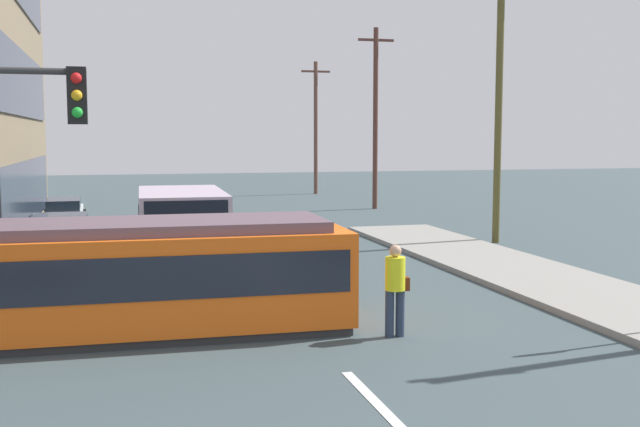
% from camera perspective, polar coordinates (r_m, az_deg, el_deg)
% --- Properties ---
extents(ground_plane, '(120.00, 120.00, 0.00)m').
position_cam_1_polar(ground_plane, '(14.50, -1.28, -8.56)').
color(ground_plane, '#3C4C4F').
extents(lane_stripe_2, '(0.16, 2.40, 0.01)m').
position_cam_1_polar(lane_stripe_2, '(10.82, 3.89, -13.60)').
color(lane_stripe_2, silver).
rests_on(lane_stripe_2, ground).
extents(lane_stripe_3, '(0.16, 2.40, 0.01)m').
position_cam_1_polar(lane_stripe_3, '(20.76, -5.57, -4.18)').
color(lane_stripe_3, silver).
rests_on(lane_stripe_3, ground).
extents(lane_stripe_4, '(0.16, 2.40, 0.01)m').
position_cam_1_polar(lane_stripe_4, '(26.63, -7.69, -2.00)').
color(lane_stripe_4, silver).
rests_on(lane_stripe_4, ground).
extents(streetcar_tram, '(8.29, 2.74, 2.06)m').
position_cam_1_polar(streetcar_tram, '(14.40, -14.52, -4.50)').
color(streetcar_tram, orange).
rests_on(streetcar_tram, ground).
extents(city_bus, '(2.68, 5.36, 1.94)m').
position_cam_1_polar(city_bus, '(23.57, -10.28, -0.35)').
color(city_bus, '#B6A4B6').
rests_on(city_bus, ground).
extents(pedestrian_crossing, '(0.45, 0.36, 1.67)m').
position_cam_1_polar(pedestrian_crossing, '(13.78, 5.65, -5.33)').
color(pedestrian_crossing, '#273348').
rests_on(pedestrian_crossing, ground).
extents(parked_sedan_mid, '(2.13, 4.55, 1.19)m').
position_cam_1_polar(parked_sedan_mid, '(18.44, -19.53, -3.80)').
color(parked_sedan_mid, '#374D33').
rests_on(parked_sedan_mid, ground).
extents(parked_sedan_far, '(1.97, 4.03, 1.19)m').
position_cam_1_polar(parked_sedan_far, '(24.74, -18.82, -1.41)').
color(parked_sedan_far, '#244D31').
rests_on(parked_sedan_far, ground).
extents(parked_sedan_furthest, '(2.10, 4.41, 1.19)m').
position_cam_1_polar(parked_sedan_furthest, '(31.14, -18.95, 0.02)').
color(parked_sedan_furthest, silver).
rests_on(parked_sedan_furthest, ground).
extents(utility_pole_mid, '(1.80, 0.24, 8.86)m').
position_cam_1_polar(utility_pole_mid, '(26.29, 13.19, 7.88)').
color(utility_pole_mid, brown).
rests_on(utility_pole_mid, ground).
extents(utility_pole_far, '(1.80, 0.24, 8.83)m').
position_cam_1_polar(utility_pole_far, '(37.84, 4.16, 7.32)').
color(utility_pole_far, brown).
rests_on(utility_pole_far, ground).
extents(utility_pole_distant, '(1.80, 0.24, 8.14)m').
position_cam_1_polar(utility_pole_distant, '(47.57, -0.32, 6.60)').
color(utility_pole_distant, brown).
rests_on(utility_pole_distant, ground).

